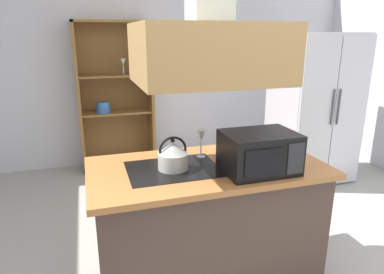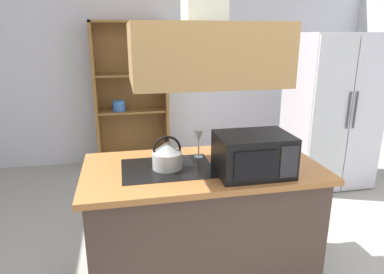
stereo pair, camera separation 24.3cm
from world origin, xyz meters
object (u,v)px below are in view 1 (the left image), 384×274
Objects in this scene: refrigerator at (313,108)px; kettle at (173,156)px; cutting_board at (265,150)px; microwave at (259,152)px; dish_cabinet at (116,105)px; wine_glass_on_counter at (201,137)px.

refrigerator is 2.58m from kettle.
cutting_board is 0.74× the size of microwave.
refrigerator is 7.99× the size of kettle.
refrigerator is 5.22× the size of cutting_board.
kettle is 0.48× the size of microwave.
microwave is (0.52, -0.20, 0.04)m from kettle.
dish_cabinet is 9.32× the size of wine_glass_on_counter.
refrigerator is 0.92× the size of dish_cabinet.
microwave is at bearing -53.49° from wine_glass_on_counter.
wine_glass_on_counter is at bearing 33.82° from kettle.
microwave is (0.66, -2.74, 0.17)m from dish_cabinet.
microwave is at bearing -125.01° from cutting_board.
kettle is 0.56m from microwave.
kettle reaches higher than wine_glass_on_counter.
kettle is (-2.14, -1.45, 0.11)m from refrigerator.
dish_cabinet reaches higher than microwave.
cutting_board is at bearing -136.53° from refrigerator.
refrigerator is at bearing 34.13° from kettle.
microwave is (-0.24, -0.34, 0.12)m from cutting_board.
dish_cabinet is 5.65× the size of cutting_board.
cutting_board is 1.65× the size of wine_glass_on_counter.
refrigerator is at bearing 43.47° from cutting_board.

